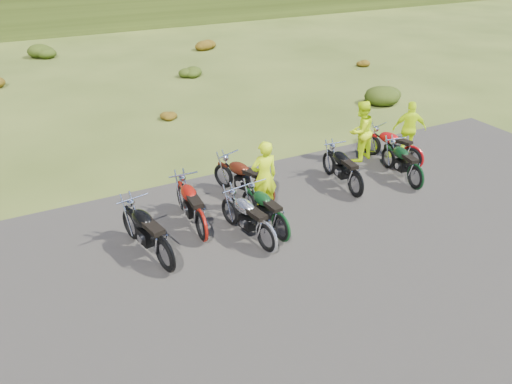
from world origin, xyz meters
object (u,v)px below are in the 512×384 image
motorcycle_0 (167,271)px  motorcycle_3 (267,252)px  motorcycle_7 (413,189)px  person_middle (264,178)px

motorcycle_0 → motorcycle_3: bearing=-110.6°
motorcycle_7 → motorcycle_3: bearing=107.1°
motorcycle_7 → person_middle: (-4.30, 0.87, 0.96)m
motorcycle_3 → person_middle: person_middle is taller
motorcycle_7 → person_middle: 4.49m
motorcycle_0 → motorcycle_3: size_ratio=1.08×
motorcycle_0 → person_middle: bearing=-78.3°
motorcycle_3 → person_middle: bearing=-35.6°
motorcycle_0 → motorcycle_7: size_ratio=1.13×
motorcycle_7 → person_middle: size_ratio=1.08×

